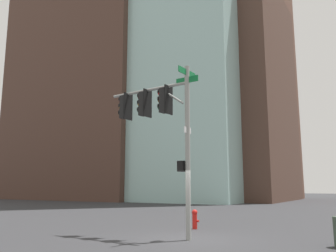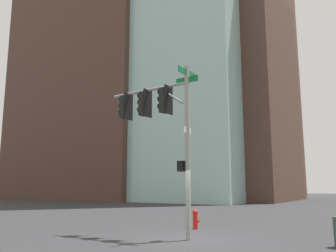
# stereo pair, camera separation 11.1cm
# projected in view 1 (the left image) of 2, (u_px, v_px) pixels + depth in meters

# --- Properties ---
(ground_plane) EXTENTS (200.00, 200.00, 0.00)m
(ground_plane) POSITION_uv_depth(u_px,v_px,m) (189.00, 239.00, 13.00)
(ground_plane) COLOR #2D2D30
(signal_pole_assembly) EXTENTS (4.32, 1.21, 6.55)m
(signal_pole_assembly) POSITION_uv_depth(u_px,v_px,m) (158.00, 116.00, 14.33)
(signal_pole_assembly) COLOR gray
(signal_pole_assembly) RESTS_ON ground_plane
(fire_hydrant) EXTENTS (0.34, 0.26, 0.87)m
(fire_hydrant) POSITION_uv_depth(u_px,v_px,m) (195.00, 218.00, 16.24)
(fire_hydrant) COLOR red
(fire_hydrant) RESTS_ON ground_plane
(building_brick_nearside) EXTENTS (25.23, 18.85, 49.63)m
(building_brick_nearside) POSITION_uv_depth(u_px,v_px,m) (99.00, 54.00, 61.80)
(building_brick_nearside) COLOR #4C3328
(building_brick_nearside) RESTS_ON ground_plane
(building_brick_midblock) EXTENTS (20.28, 18.62, 30.92)m
(building_brick_midblock) POSITION_uv_depth(u_px,v_px,m) (218.00, 99.00, 55.34)
(building_brick_midblock) COLOR #4C3328
(building_brick_midblock) RESTS_ON ground_plane
(building_glass_tower) EXTENTS (27.11, 29.63, 57.16)m
(building_glass_tower) POSITION_uv_depth(u_px,v_px,m) (181.00, 31.00, 61.36)
(building_glass_tower) COLOR #9EC6C1
(building_glass_tower) RESTS_ON ground_plane
(building_brick_farside) EXTENTS (20.93, 18.28, 50.66)m
(building_brick_farside) POSITION_uv_depth(u_px,v_px,m) (221.00, 48.00, 60.70)
(building_brick_farside) COLOR brown
(building_brick_farside) RESTS_ON ground_plane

